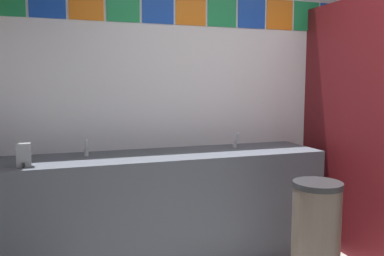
{
  "coord_description": "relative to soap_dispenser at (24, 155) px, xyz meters",
  "views": [
    {
      "loc": [
        -1.53,
        -1.54,
        1.45
      ],
      "look_at": [
        -0.62,
        1.14,
        1.13
      ],
      "focal_mm": 36.78,
      "sensor_mm": 36.0,
      "label": 1
    }
  ],
  "objects": [
    {
      "name": "vanity_counter",
      "position": [
        1.05,
        0.18,
        -0.52
      ],
      "size": [
        2.51,
        0.6,
        0.9
      ],
      "color": "#4C515B",
      "rests_on": "ground_plane"
    },
    {
      "name": "trash_bin",
      "position": [
        1.92,
        -0.56,
        -0.59
      ],
      "size": [
        0.34,
        0.34,
        0.77
      ],
      "color": "brown",
      "rests_on": "ground_plane"
    },
    {
      "name": "faucet_right",
      "position": [
        1.68,
        0.27,
        -0.03
      ],
      "size": [
        0.04,
        0.1,
        0.14
      ],
      "color": "silver",
      "rests_on": "vanity_counter"
    },
    {
      "name": "toilet",
      "position": [
        2.98,
        0.07,
        -0.67
      ],
      "size": [
        0.39,
        0.49,
        0.74
      ],
      "color": "white",
      "rests_on": "ground_plane"
    },
    {
      "name": "faucet_left",
      "position": [
        0.42,
        0.27,
        -0.03
      ],
      "size": [
        0.04,
        0.1,
        0.14
      ],
      "color": "silver",
      "rests_on": "vanity_counter"
    },
    {
      "name": "soap_dispenser",
      "position": [
        0.0,
        0.0,
        0.0
      ],
      "size": [
        0.09,
        0.09,
        0.16
      ],
      "color": "gray",
      "rests_on": "vanity_counter"
    },
    {
      "name": "wall_back",
      "position": [
        1.77,
        0.52,
        0.41
      ],
      "size": [
        4.05,
        0.09,
        2.75
      ],
      "color": "silver",
      "rests_on": "ground_plane"
    }
  ]
}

